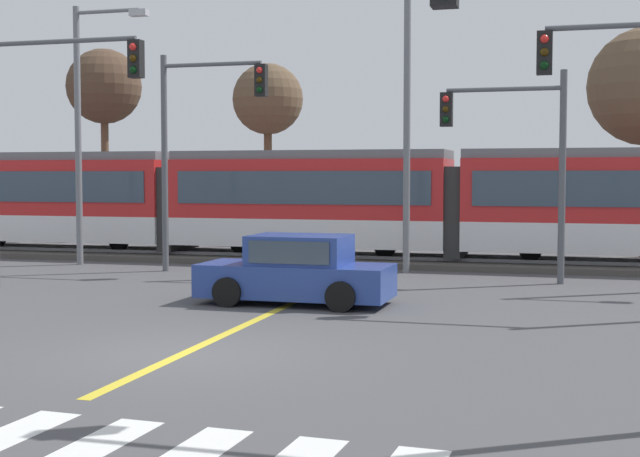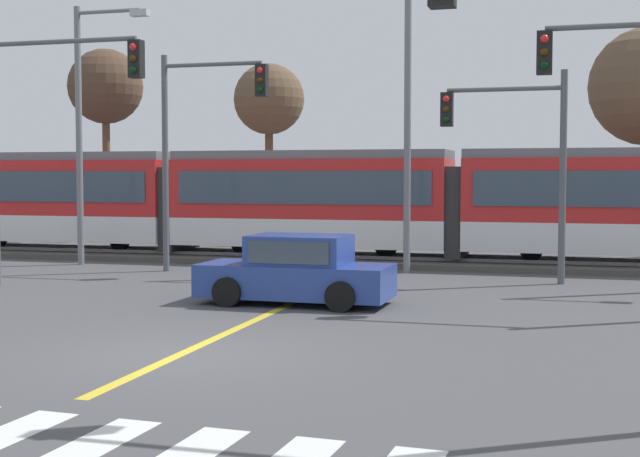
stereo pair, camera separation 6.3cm
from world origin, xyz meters
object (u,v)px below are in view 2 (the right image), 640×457
at_px(street_lamp_west, 86,117).
at_px(bare_tree_far_west, 105,88).
at_px(street_lamp_centre, 415,97).
at_px(traffic_light_far_left, 198,128).
at_px(sedan_crossing, 296,272).
at_px(traffic_light_far_right, 519,144).
at_px(bare_tree_west, 269,101).
at_px(traffic_light_mid_left, 41,114).
at_px(light_rail_tram, 312,199).
at_px(traffic_light_near_right, 639,62).

height_order(street_lamp_west, bare_tree_far_west, bare_tree_far_west).
distance_m(street_lamp_west, street_lamp_centre, 10.31).
bearing_deg(traffic_light_far_left, sedan_crossing, -48.89).
bearing_deg(traffic_light_far_right, bare_tree_west, 136.46).
distance_m(traffic_light_mid_left, street_lamp_centre, 10.20).
relative_size(light_rail_tram, traffic_light_far_left, 4.45).
distance_m(sedan_crossing, street_lamp_west, 11.58).
bearing_deg(light_rail_tram, traffic_light_mid_left, -118.16).
height_order(street_lamp_west, street_lamp_centre, street_lamp_centre).
relative_size(traffic_light_mid_left, bare_tree_west, 0.91).
xyz_separation_m(traffic_light_near_right, street_lamp_west, (-15.37, 13.96, 0.51)).
distance_m(sedan_crossing, traffic_light_mid_left, 7.89).
distance_m(bare_tree_far_west, bare_tree_west, 7.34).
bearing_deg(street_lamp_centre, traffic_light_near_right, -70.53).
height_order(sedan_crossing, street_lamp_west, street_lamp_west).
bearing_deg(traffic_light_mid_left, light_rail_tram, 61.84).
height_order(traffic_light_far_left, street_lamp_centre, street_lamp_centre).
height_order(traffic_light_far_left, street_lamp_west, street_lamp_west).
distance_m(light_rail_tram, bare_tree_west, 7.51).
height_order(traffic_light_near_right, bare_tree_far_west, bare_tree_far_west).
bearing_deg(bare_tree_far_west, traffic_light_far_left, -49.25).
relative_size(light_rail_tram, sedan_crossing, 6.63).
bearing_deg(traffic_light_near_right, traffic_light_mid_left, 147.43).
xyz_separation_m(traffic_light_far_right, street_lamp_centre, (-2.99, 1.49, 1.43)).
bearing_deg(street_lamp_west, street_lamp_centre, 2.29).
height_order(traffic_light_far_right, street_lamp_west, street_lamp_west).
relative_size(light_rail_tram, traffic_light_mid_left, 4.28).
xyz_separation_m(bare_tree_far_west, bare_tree_west, (7.30, -0.16, -0.71)).
distance_m(traffic_light_far_right, street_lamp_centre, 3.64).
bearing_deg(traffic_light_far_left, bare_tree_west, 97.00).
relative_size(sedan_crossing, traffic_light_far_left, 0.67).
distance_m(traffic_light_far_right, street_lamp_west, 13.37).
distance_m(traffic_light_mid_left, bare_tree_west, 14.15).
relative_size(traffic_light_mid_left, traffic_light_near_right, 1.04).
distance_m(traffic_light_mid_left, traffic_light_far_right, 12.17).
height_order(street_lamp_centre, bare_tree_west, street_lamp_centre).
distance_m(light_rail_tram, traffic_light_mid_left, 9.87).
distance_m(light_rail_tram, street_lamp_west, 7.60).
distance_m(sedan_crossing, bare_tree_west, 16.87).
bearing_deg(traffic_light_near_right, street_lamp_centre, 109.47).
bearing_deg(traffic_light_far_left, street_lamp_centre, 13.38).
xyz_separation_m(street_lamp_west, street_lamp_centre, (10.29, 0.41, 0.41)).
distance_m(street_lamp_centre, bare_tree_far_west, 16.88).
relative_size(light_rail_tram, street_lamp_west, 3.48).
bearing_deg(street_lamp_centre, traffic_light_mid_left, -145.41).
distance_m(light_rail_tram, traffic_light_far_right, 8.17).
relative_size(sedan_crossing, traffic_light_mid_left, 0.65).
xyz_separation_m(light_rail_tram, traffic_light_near_right, (8.93, -17.06, 2.08)).
relative_size(traffic_light_mid_left, street_lamp_west, 0.81).
relative_size(bare_tree_far_west, bare_tree_west, 1.12).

